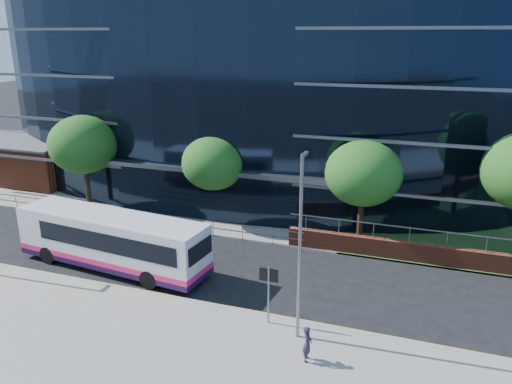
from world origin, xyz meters
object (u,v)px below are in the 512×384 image
at_px(brick_pavilion, 34,160).
at_px(street_sign, 269,282).
at_px(tree_far_a, 83,145).
at_px(streetlight_east, 300,244).
at_px(pedestrian, 307,344).
at_px(tree_far_c, 363,173).
at_px(tree_far_b, 213,163).
at_px(city_bus, 113,241).

bearing_deg(brick_pavilion, street_sign, -29.65).
height_order(brick_pavilion, tree_far_a, tree_far_a).
height_order(streetlight_east, pedestrian, streetlight_east).
bearing_deg(brick_pavilion, streetlight_east, -29.24).
height_order(brick_pavilion, tree_far_c, tree_far_c).
height_order(brick_pavilion, streetlight_east, streetlight_east).
distance_m(brick_pavilion, tree_far_b, 19.55).
xyz_separation_m(street_sign, tree_far_c, (2.50, 10.59, 2.39)).
height_order(tree_far_c, pedestrian, tree_far_c).
bearing_deg(tree_far_a, street_sign, -31.17).
relative_size(brick_pavilion, city_bus, 0.74).
bearing_deg(tree_far_b, pedestrian, -53.40).
bearing_deg(tree_far_c, city_bus, -147.39).
relative_size(tree_far_c, streetlight_east, 0.81).
xyz_separation_m(street_sign, tree_far_b, (-7.50, 11.09, 2.06)).
bearing_deg(brick_pavilion, tree_far_a, -26.55).
xyz_separation_m(street_sign, city_bus, (-9.85, 2.68, -0.51)).
xyz_separation_m(brick_pavilion, tree_far_b, (19.00, -4.00, 2.27)).
xyz_separation_m(street_sign, streetlight_east, (1.50, -0.59, 2.29)).
distance_m(tree_far_b, city_bus, 9.10).
xyz_separation_m(brick_pavilion, tree_far_c, (29.00, -4.50, 2.60)).
bearing_deg(street_sign, pedestrian, -42.38).
distance_m(street_sign, pedestrian, 3.32).
distance_m(street_sign, tree_far_b, 13.54).
bearing_deg(streetlight_east, tree_far_b, 127.63).
height_order(street_sign, tree_far_a, tree_far_a).
xyz_separation_m(street_sign, pedestrian, (2.27, -2.07, -1.25)).
xyz_separation_m(tree_far_b, city_bus, (-2.35, -8.40, -2.57)).
relative_size(tree_far_a, pedestrian, 4.66).
relative_size(brick_pavilion, tree_far_c, 1.32).
relative_size(tree_far_b, tree_far_c, 0.93).
relative_size(brick_pavilion, street_sign, 3.07).
xyz_separation_m(tree_far_b, streetlight_east, (9.00, -11.67, 0.23)).
bearing_deg(streetlight_east, brick_pavilion, 150.76).
distance_m(tree_far_c, city_bus, 14.95).
distance_m(tree_far_a, tree_far_b, 10.03).
relative_size(tree_far_c, pedestrian, 4.35).
height_order(brick_pavilion, pedestrian, brick_pavilion).
bearing_deg(tree_far_a, tree_far_c, 0.00).
relative_size(street_sign, pedestrian, 1.87).
distance_m(tree_far_b, streetlight_east, 14.74).
distance_m(tree_far_c, pedestrian, 13.17).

